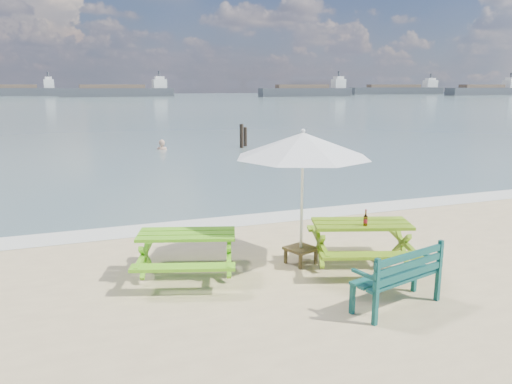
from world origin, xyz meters
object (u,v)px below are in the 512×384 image
object	(u,v)px
side_table	(301,255)
patio_umbrella	(303,145)
swimmer	(162,158)
park_bench	(396,289)
beer_bottle	(365,221)
picnic_table_right	(361,245)
picnic_table_left	(187,256)

from	to	relation	value
side_table	patio_umbrella	size ratio (longest dim) A/B	0.20
patio_umbrella	swimmer	size ratio (longest dim) A/B	1.67
park_bench	swimmer	size ratio (longest dim) A/B	0.85
park_bench	beer_bottle	world-z (taller)	beer_bottle
side_table	beer_bottle	distance (m)	1.25
park_bench	beer_bottle	xyz separation A→B (m)	(0.34, 1.34, 0.58)
picnic_table_right	patio_umbrella	world-z (taller)	patio_umbrella
picnic_table_right	side_table	xyz separation A→B (m)	(-0.90, 0.42, -0.21)
side_table	beer_bottle	bearing A→B (deg)	-36.67
side_table	swimmer	distance (m)	16.13
picnic_table_left	park_bench	xyz separation A→B (m)	(2.42, -2.08, -0.08)
park_bench	side_table	bearing A→B (deg)	104.19
beer_bottle	swimmer	world-z (taller)	beer_bottle
picnic_table_left	patio_umbrella	distance (m)	2.56
picnic_table_right	beer_bottle	size ratio (longest dim) A/B	8.23
picnic_table_left	patio_umbrella	bearing A→B (deg)	-3.37
swimmer	patio_umbrella	bearing A→B (deg)	-91.63
side_table	beer_bottle	xyz separation A→B (m)	(0.84, -0.62, 0.69)
side_table	patio_umbrella	xyz separation A→B (m)	(0.00, 0.00, 1.87)
picnic_table_right	patio_umbrella	bearing A→B (deg)	154.94
park_bench	side_table	distance (m)	2.03
park_bench	beer_bottle	distance (m)	1.50
beer_bottle	swimmer	distance (m)	16.78
side_table	swimmer	xyz separation A→B (m)	(0.46, 16.11, -0.54)
park_bench	side_table	xyz separation A→B (m)	(-0.50, 1.97, -0.11)
park_bench	patio_umbrella	distance (m)	2.69
picnic_table_right	swimmer	distance (m)	16.55
beer_bottle	swimmer	xyz separation A→B (m)	(-0.38, 16.74, -1.23)
side_table	swimmer	bearing A→B (deg)	88.37
patio_umbrella	picnic_table_left	bearing A→B (deg)	176.63
beer_bottle	swimmer	size ratio (longest dim) A/B	0.15
picnic_table_right	swimmer	xyz separation A→B (m)	(-0.44, 16.53, -0.75)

